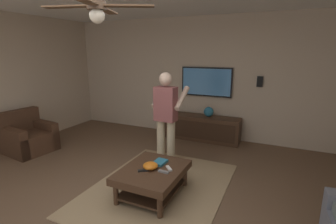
{
  "coord_description": "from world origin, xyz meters",
  "views": [
    {
      "loc": [
        -2.29,
        -1.77,
        1.98
      ],
      "look_at": [
        1.16,
        -0.19,
        1.06
      ],
      "focal_mm": 27.1,
      "sensor_mm": 36.0,
      "label": 1
    }
  ],
  "objects_px": {
    "remote_black": "(143,170)",
    "book": "(160,162)",
    "armchair": "(28,138)",
    "remote_white": "(169,168)",
    "person_standing": "(166,114)",
    "remote_grey": "(164,172)",
    "coffee_table": "(153,175)",
    "wall_speaker_left": "(260,82)",
    "vase_round": "(209,112)",
    "ceiling_fan": "(97,9)",
    "media_console": "(202,128)",
    "tv": "(206,82)",
    "bowl": "(150,166)",
    "wall_speaker_right": "(167,78)"
  },
  "relations": [
    {
      "from": "tv",
      "to": "bowl",
      "type": "distance_m",
      "value": 2.9
    },
    {
      "from": "media_console",
      "to": "ceiling_fan",
      "type": "bearing_deg",
      "value": -4.59
    },
    {
      "from": "coffee_table",
      "to": "tv",
      "type": "height_order",
      "value": "tv"
    },
    {
      "from": "ceiling_fan",
      "to": "media_console",
      "type": "bearing_deg",
      "value": -4.59
    },
    {
      "from": "wall_speaker_right",
      "to": "remote_grey",
      "type": "bearing_deg",
      "value": -155.9
    },
    {
      "from": "coffee_table",
      "to": "remote_grey",
      "type": "xyz_separation_m",
      "value": [
        -0.04,
        -0.19,
        0.12
      ]
    },
    {
      "from": "tv",
      "to": "book",
      "type": "distance_m",
      "value": 2.71
    },
    {
      "from": "vase_round",
      "to": "ceiling_fan",
      "type": "xyz_separation_m",
      "value": [
        -3.11,
        0.39,
        1.75
      ]
    },
    {
      "from": "media_console",
      "to": "tv",
      "type": "relative_size",
      "value": 1.46
    },
    {
      "from": "remote_black",
      "to": "wall_speaker_right",
      "type": "distance_m",
      "value": 3.19
    },
    {
      "from": "tv",
      "to": "remote_grey",
      "type": "relative_size",
      "value": 7.76
    },
    {
      "from": "tv",
      "to": "remote_grey",
      "type": "xyz_separation_m",
      "value": [
        -2.79,
        -0.26,
        -0.89
      ]
    },
    {
      "from": "tv",
      "to": "remote_black",
      "type": "bearing_deg",
      "value": -0.09
    },
    {
      "from": "coffee_table",
      "to": "media_console",
      "type": "height_order",
      "value": "media_console"
    },
    {
      "from": "person_standing",
      "to": "remote_white",
      "type": "xyz_separation_m",
      "value": [
        -0.89,
        -0.45,
        -0.52
      ]
    },
    {
      "from": "coffee_table",
      "to": "media_console",
      "type": "xyz_separation_m",
      "value": [
        2.51,
        0.07,
        -0.02
      ]
    },
    {
      "from": "vase_round",
      "to": "remote_grey",
      "type": "bearing_deg",
      "value": -177.35
    },
    {
      "from": "tv",
      "to": "vase_round",
      "type": "xyz_separation_m",
      "value": [
        -0.22,
        -0.14,
        -0.64
      ]
    },
    {
      "from": "coffee_table",
      "to": "media_console",
      "type": "bearing_deg",
      "value": 1.6
    },
    {
      "from": "media_console",
      "to": "remote_white",
      "type": "bearing_deg",
      "value": 6.64
    },
    {
      "from": "remote_grey",
      "to": "book",
      "type": "bearing_deg",
      "value": 128.54
    },
    {
      "from": "wall_speaker_left",
      "to": "armchair",
      "type": "bearing_deg",
      "value": 120.07
    },
    {
      "from": "bowl",
      "to": "armchair",
      "type": "bearing_deg",
      "value": 82.32
    },
    {
      "from": "person_standing",
      "to": "remote_white",
      "type": "distance_m",
      "value": 1.13
    },
    {
      "from": "remote_black",
      "to": "armchair",
      "type": "bearing_deg",
      "value": 131.65
    },
    {
      "from": "bowl",
      "to": "remote_black",
      "type": "bearing_deg",
      "value": 151.84
    },
    {
      "from": "bowl",
      "to": "ceiling_fan",
      "type": "height_order",
      "value": "ceiling_fan"
    },
    {
      "from": "person_standing",
      "to": "armchair",
      "type": "bearing_deg",
      "value": 104.03
    },
    {
      "from": "bowl",
      "to": "book",
      "type": "distance_m",
      "value": 0.22
    },
    {
      "from": "tv",
      "to": "armchair",
      "type": "bearing_deg",
      "value": -51.41
    },
    {
      "from": "remote_black",
      "to": "bowl",
      "type": "bearing_deg",
      "value": 23.23
    },
    {
      "from": "remote_grey",
      "to": "person_standing",
      "type": "bearing_deg",
      "value": 115.57
    },
    {
      "from": "remote_white",
      "to": "wall_speaker_left",
      "type": "xyz_separation_m",
      "value": [
        2.69,
        -0.86,
        0.95
      ]
    },
    {
      "from": "coffee_table",
      "to": "wall_speaker_left",
      "type": "xyz_separation_m",
      "value": [
        2.76,
        -1.07,
        1.06
      ]
    },
    {
      "from": "remote_white",
      "to": "vase_round",
      "type": "height_order",
      "value": "vase_round"
    },
    {
      "from": "remote_black",
      "to": "vase_round",
      "type": "bearing_deg",
      "value": 48.26
    },
    {
      "from": "armchair",
      "to": "remote_white",
      "type": "xyz_separation_m",
      "value": [
        -0.31,
        -3.25,
        0.13
      ]
    },
    {
      "from": "media_console",
      "to": "bowl",
      "type": "relative_size",
      "value": 8.25
    },
    {
      "from": "remote_white",
      "to": "remote_black",
      "type": "relative_size",
      "value": 1.0
    },
    {
      "from": "remote_black",
      "to": "book",
      "type": "xyz_separation_m",
      "value": [
        0.31,
        -0.09,
        0.01
      ]
    },
    {
      "from": "bowl",
      "to": "ceiling_fan",
      "type": "bearing_deg",
      "value": 151.82
    },
    {
      "from": "coffee_table",
      "to": "book",
      "type": "height_order",
      "value": "book"
    },
    {
      "from": "bowl",
      "to": "book",
      "type": "xyz_separation_m",
      "value": [
        0.21,
        -0.04,
        -0.03
      ]
    },
    {
      "from": "tv",
      "to": "book",
      "type": "height_order",
      "value": "tv"
    },
    {
      "from": "coffee_table",
      "to": "ceiling_fan",
      "type": "distance_m",
      "value": 2.21
    },
    {
      "from": "coffee_table",
      "to": "wall_speaker_left",
      "type": "height_order",
      "value": "wall_speaker_left"
    },
    {
      "from": "ceiling_fan",
      "to": "remote_white",
      "type": "bearing_deg",
      "value": -39.09
    },
    {
      "from": "bowl",
      "to": "wall_speaker_left",
      "type": "distance_m",
      "value": 3.13
    },
    {
      "from": "remote_grey",
      "to": "ceiling_fan",
      "type": "relative_size",
      "value": 0.13
    },
    {
      "from": "remote_white",
      "to": "wall_speaker_left",
      "type": "bearing_deg",
      "value": 118.49
    }
  ]
}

